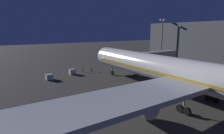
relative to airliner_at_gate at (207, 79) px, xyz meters
The scene contains 10 objects.
ground_plane 11.41m from the airliner_at_gate, 90.00° to the right, with size 320.00×320.00×0.00m, color #383533.
airliner_at_gate is the anchor object (origin of this frame).
jet_bridge 25.43m from the airliner_at_gate, 113.57° to the right, with size 18.49×3.40×6.85m.
apron_floodlight_mast 41.54m from the airliner_at_gate, 128.17° to the right, with size 2.90×0.50×17.17m.
baggage_container_mid_row 37.30m from the airliner_at_gate, 62.68° to the right, with size 1.68×1.82×1.48m, color #B7BABF.
baggage_container_far_row 36.92m from the airliner_at_gate, 74.67° to the right, with size 1.58×1.69×1.56m, color #B7BABF.
ground_crew_by_belt_loader 37.01m from the airliner_at_gate, 81.00° to the right, with size 0.40×0.40×1.80m.
ground_crew_under_port_wing 36.45m from the airliner_at_gate, 85.52° to the right, with size 0.40×0.40×1.66m.
traffic_cone_nose_port 34.02m from the airliner_at_gate, 93.75° to the right, with size 0.36×0.36×0.55m, color orange.
traffic_cone_nose_starboard 34.02m from the airliner_at_gate, 86.25° to the right, with size 0.36×0.36×0.55m, color orange.
Camera 1 is at (28.03, 25.19, 12.90)m, focal length 28.60 mm.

